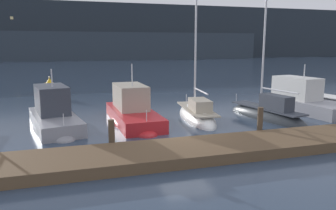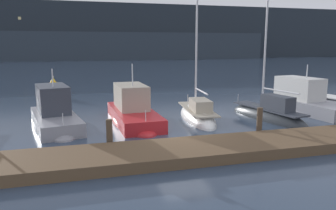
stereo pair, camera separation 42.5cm
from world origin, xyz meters
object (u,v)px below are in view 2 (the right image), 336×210
Objects in this scene: motorboat_berth_8 at (305,106)px; channel_buoy at (54,88)px; motorboat_berth_4 at (55,119)px; sailboat_berth_6 at (197,117)px; sailboat_berth_7 at (268,117)px; motorboat_berth_5 at (133,116)px.

motorboat_berth_8 reaches higher than channel_buoy.
motorboat_berth_8 is 4.20× the size of channel_buoy.
motorboat_berth_8 is at bearing -0.46° from motorboat_berth_4.
sailboat_berth_6 reaches higher than motorboat_berth_4.
sailboat_berth_6 is 15.77m from channel_buoy.
sailboat_berth_7 is 1.19× the size of motorboat_berth_8.
motorboat_berth_4 is 16.58m from motorboat_berth_8.
sailboat_berth_7 reaches higher than channel_buoy.
motorboat_berth_4 is 8.52m from sailboat_berth_6.
motorboat_berth_5 is 13.38m from channel_buoy.
sailboat_berth_6 is (8.50, -0.40, -0.31)m from motorboat_berth_4.
sailboat_berth_7 is at bearing -11.06° from motorboat_berth_5.
motorboat_berth_8 is at bearing -0.75° from motorboat_berth_5.
motorboat_berth_5 reaches higher than channel_buoy.
motorboat_berth_8 is 21.40m from channel_buoy.
sailboat_berth_7 is 5.01× the size of channel_buoy.
channel_buoy is at bearing 126.39° from sailboat_berth_6.
channel_buoy is at bearing 134.51° from sailboat_berth_7.
sailboat_berth_6 is at bearing -6.13° from motorboat_berth_5.
motorboat_berth_4 reaches higher than motorboat_berth_8.
motorboat_berth_5 is at bearing 168.94° from sailboat_berth_7.
sailboat_berth_7 is (4.29, -1.19, 0.04)m from sailboat_berth_6.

